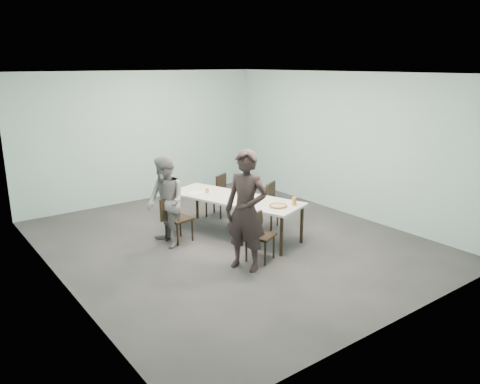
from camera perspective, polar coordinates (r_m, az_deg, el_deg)
ground at (r=8.65m, az=-1.12°, el=-5.99°), size 7.00×7.00×0.00m
room_shell at (r=8.13m, az=-1.20°, el=7.40°), size 6.02×7.02×3.01m
table at (r=8.72m, az=-0.66°, el=-1.01°), size 1.69×2.75×0.75m
chair_near_left at (r=7.62m, az=2.24°, el=-5.01°), size 0.65×0.56×0.87m
chair_far_left at (r=8.52m, az=-7.92°, el=-2.92°), size 0.64×0.49×0.87m
chair_near_right at (r=9.29m, az=3.47°, el=-1.22°), size 0.65×0.57×0.87m
chair_far_right at (r=9.97m, az=-2.60°, el=-0.04°), size 0.65×0.57×0.87m
diner_near at (r=7.24m, az=0.74°, el=-2.32°), size 0.72×0.83×1.91m
diner_far at (r=8.31m, az=-9.08°, el=-1.20°), size 0.65×0.81×1.62m
pizza at (r=8.14m, az=4.65°, el=-1.71°), size 0.34×0.34×0.04m
side_plate at (r=8.54m, az=3.31°, el=-0.95°), size 0.18×0.18×0.01m
beer_glass at (r=8.25m, az=6.62°, el=-1.13°), size 0.08×0.08×0.15m
water_tumbler at (r=8.33m, az=6.59°, el=-1.17°), size 0.08×0.08×0.09m
tealight at (r=8.64m, az=0.59°, el=-0.63°), size 0.06×0.06×0.05m
amber_tumbler at (r=9.03m, az=-4.03°, el=0.17°), size 0.07×0.07×0.08m
menu at (r=9.03m, az=-5.43°, el=-0.09°), size 0.35×0.30×0.01m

